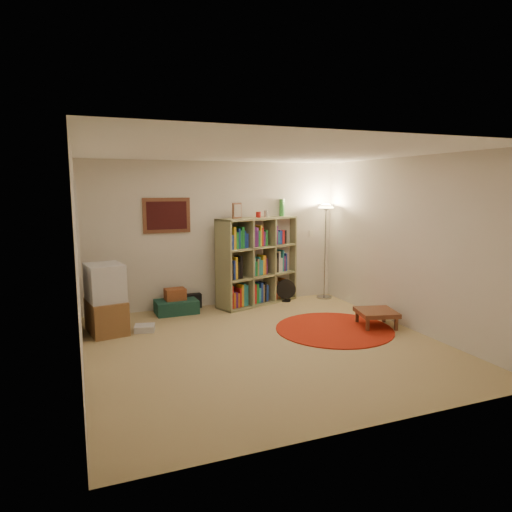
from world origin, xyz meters
The scene contains 12 objects.
room centered at (-0.05, 0.05, 1.26)m, with size 4.54×4.54×2.54m.
bookshelf centered at (0.67, 2.06, 0.75)m, with size 1.60×0.93×1.85m.
floor_lamp centered at (2.01, 1.98, 1.46)m, with size 0.36×0.36×1.75m.
floor_fan centered at (1.23, 2.01, 0.21)m, with size 0.36×0.24×0.41m.
tv_stand centered at (-1.91, 1.32, 0.48)m, with size 0.59×0.76×0.99m.
dvd_box centered at (-1.41, 1.17, 0.05)m, with size 0.33×0.29×0.09m.
suitcase centered at (-0.78, 1.96, 0.11)m, with size 0.69×0.45×0.22m.
wicker_basket centered at (-0.79, 1.99, 0.31)m, with size 0.35×0.26×0.19m.
duffel_bag centered at (-0.49, 2.26, 0.12)m, with size 0.37×0.32×0.25m.
paper_towel centered at (0.00, 2.15, 0.11)m, with size 0.13×0.13×0.22m.
red_rug centered at (1.19, 0.25, 0.01)m, with size 1.71×1.71×0.02m.
side_table centered at (1.85, 0.15, 0.21)m, with size 0.66×0.66×0.25m.
Camera 1 is at (-2.22, -5.33, 2.07)m, focal length 32.00 mm.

